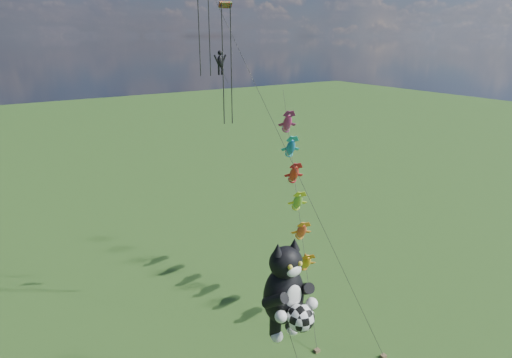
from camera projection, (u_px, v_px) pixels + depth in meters
cat_kite_rig at (287, 292)px, 23.71m from camera, size 2.85×4.33×11.41m
fish_windsock_rig at (296, 188)px, 36.39m from camera, size 7.26×14.32×16.99m
parafoil_rig at (222, 53)px, 32.67m from camera, size 6.05×16.80×27.12m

